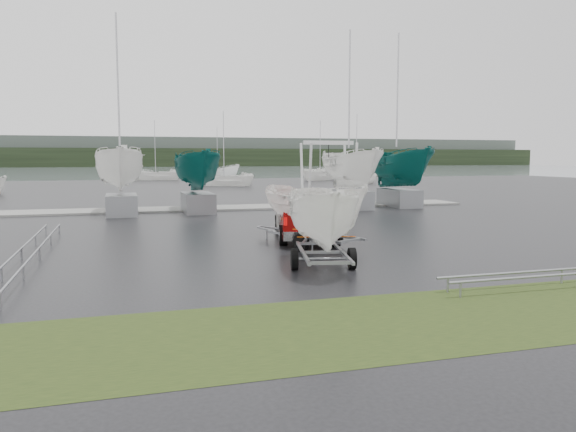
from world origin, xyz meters
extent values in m
plane|color=black|center=(0.00, 0.00, 0.00)|extent=(120.00, 120.00, 0.00)
plane|color=slate|center=(0.00, 100.00, -0.01)|extent=(300.00, 300.00, 0.00)
plane|color=black|center=(0.00, -11.00, 0.00)|extent=(40.00, 40.00, 0.00)
cube|color=gray|center=(0.00, 13.00, 0.05)|extent=(30.00, 3.00, 0.12)
cube|color=black|center=(0.00, 170.00, 3.00)|extent=(300.00, 8.00, 6.00)
cube|color=#4C5651|center=(0.00, 178.00, 5.00)|extent=(300.00, 6.00, 10.00)
cube|color=#7E0706|center=(0.34, -0.02, 0.72)|extent=(2.93, 5.51, 0.86)
cube|color=#7E0706|center=(0.55, 0.90, 1.40)|extent=(2.09, 2.40, 0.77)
cube|color=black|center=(0.55, 0.90, 1.45)|extent=(2.07, 2.19, 0.50)
cube|color=silver|center=(-0.26, -2.62, 0.45)|extent=(1.82, 0.57, 0.32)
cylinder|color=black|center=(-0.11, 1.85, 0.36)|extent=(0.43, 0.77, 0.72)
cylinder|color=black|center=(1.56, 1.46, 0.36)|extent=(0.43, 0.77, 0.72)
cylinder|color=black|center=(-0.88, -1.50, 0.36)|extent=(0.43, 0.77, 0.72)
cylinder|color=black|center=(0.79, -1.89, 0.36)|extent=(0.43, 0.77, 0.72)
cube|color=gray|center=(-1.51, -5.62, 0.45)|extent=(0.88, 3.53, 0.08)
cube|color=gray|center=(-0.43, -5.86, 0.45)|extent=(0.88, 3.53, 0.08)
cylinder|color=gray|center=(-1.02, -5.93, 0.30)|extent=(1.58, 0.44, 0.08)
cylinder|color=black|center=(-1.80, -5.75, 0.30)|extent=(0.31, 0.63, 0.60)
cylinder|color=black|center=(-0.24, -6.11, 0.30)|extent=(0.31, 0.63, 0.60)
imported|color=white|center=(-0.97, -5.74, 2.88)|extent=(2.16, 2.20, 4.77)
cube|color=#E55707|center=(-0.79, -4.96, 1.00)|extent=(1.52, 0.39, 0.03)
cube|color=#E55707|center=(-1.15, -6.52, 1.00)|extent=(1.52, 0.39, 0.03)
cube|color=gray|center=(-0.56, -2.73, 0.45)|extent=(1.55, 3.32, 0.08)
cube|color=gray|center=(0.44, -2.28, 0.45)|extent=(1.55, 3.32, 0.08)
cylinder|color=gray|center=(0.02, -2.69, 0.30)|extent=(1.49, 0.73, 0.08)
cylinder|color=black|center=(-0.71, -3.02, 0.30)|extent=(0.41, 0.62, 0.60)
cylinder|color=black|center=(0.75, -2.36, 0.30)|extent=(0.41, 0.62, 0.60)
imported|color=white|center=(-0.06, -2.51, 2.80)|extent=(2.31, 2.34, 4.61)
cube|color=#E55707|center=(-0.39, -1.78, 1.00)|extent=(1.43, 0.67, 0.03)
cube|color=#E55707|center=(0.27, -3.23, 1.00)|extent=(1.43, 0.67, 0.03)
cylinder|color=silver|center=(4.82, 12.20, 2.00)|extent=(0.16, 0.58, 3.99)
cylinder|color=silver|center=(4.82, 13.80, 2.00)|extent=(0.16, 0.58, 3.99)
cylinder|color=silver|center=(7.82, 12.20, 2.00)|extent=(0.16, 0.58, 3.99)
cylinder|color=silver|center=(7.82, 13.80, 2.00)|extent=(0.16, 0.58, 3.99)
cube|color=silver|center=(6.32, 13.00, 4.00)|extent=(3.30, 0.25, 0.25)
cube|color=gray|center=(-6.28, 11.00, 0.55)|extent=(1.60, 3.20, 1.10)
imported|color=white|center=(-6.28, 11.00, 4.44)|extent=(2.52, 2.58, 6.69)
cylinder|color=#B2B2B7|center=(-6.28, 11.50, 7.19)|extent=(0.10, 0.10, 7.00)
cube|color=gray|center=(-2.17, 11.20, 0.55)|extent=(1.60, 3.20, 1.10)
imported|color=#0B514B|center=(-2.17, 11.20, 4.25)|extent=(2.37, 2.43, 6.29)
cube|color=gray|center=(7.06, 11.00, 0.55)|extent=(1.60, 3.20, 1.10)
imported|color=white|center=(7.06, 11.00, 4.40)|extent=(2.49, 2.55, 6.61)
cylinder|color=#B2B2B7|center=(7.06, 11.50, 7.16)|extent=(0.10, 0.10, 7.00)
cube|color=gray|center=(10.43, 11.30, 0.55)|extent=(1.60, 3.20, 1.10)
imported|color=#0B514B|center=(10.43, 11.30, 4.50)|extent=(2.56, 2.63, 6.81)
cylinder|color=#B2B2B7|center=(10.43, 11.80, 7.23)|extent=(0.10, 0.10, 7.00)
cylinder|color=gray|center=(-8.75, 1.00, 0.35)|extent=(0.06, 6.50, 0.06)
cylinder|color=gray|center=(-9.25, 1.00, 0.35)|extent=(0.06, 6.50, 0.06)
cylinder|color=gray|center=(-8.75, -5.00, 0.35)|extent=(0.06, 6.50, 0.06)
cylinder|color=gray|center=(-9.25, -5.00, 0.35)|extent=(0.06, 6.50, 0.06)
cylinder|color=gray|center=(4.00, -9.25, 0.35)|extent=(7.00, 0.06, 0.06)
imported|color=white|center=(-1.66, 57.14, 0.00)|extent=(3.20, 3.16, 6.69)
cylinder|color=#B2B2B7|center=(-1.66, 57.14, 4.00)|extent=(0.08, 0.08, 8.00)
imported|color=white|center=(4.49, 39.77, 0.00)|extent=(3.27, 3.24, 6.51)
cylinder|color=#B2B2B7|center=(4.49, 39.77, 4.00)|extent=(0.08, 0.08, 8.00)
imported|color=white|center=(19.56, 50.93, 0.00)|extent=(4.09, 4.08, 7.63)
cylinder|color=#B2B2B7|center=(19.56, 50.93, 4.00)|extent=(0.08, 0.08, 8.00)
imported|color=white|center=(9.06, 71.02, 0.00)|extent=(3.45, 3.38, 7.72)
cylinder|color=#B2B2B7|center=(9.06, 71.02, 4.00)|extent=(0.08, 0.08, 8.00)
imported|color=white|center=(19.80, 39.37, 0.00)|extent=(2.69, 2.65, 5.82)
cylinder|color=#B2B2B7|center=(19.80, 39.37, 4.00)|extent=(0.08, 0.08, 8.00)
camera|label=1|loc=(-6.35, -20.29, 3.09)|focal=35.00mm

